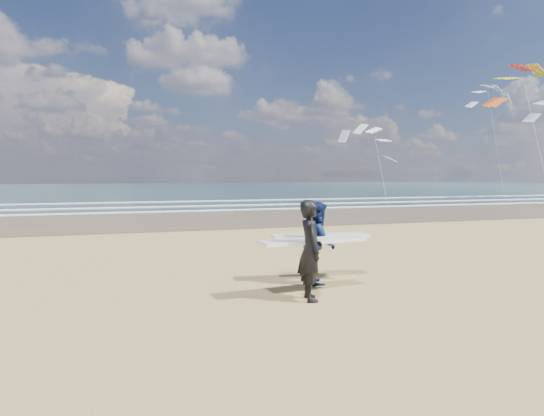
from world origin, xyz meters
name	(u,v)px	position (x,y,z in m)	size (l,w,h in m)	color
wet_sand_strip	(475,210)	(20.00, 18.00, 0.01)	(220.00, 12.00, 0.01)	#4B3C28
ocean	(253,188)	(20.00, 72.00, 0.01)	(220.00, 100.00, 0.02)	#183036
foam_breakers	(393,201)	(20.00, 28.10, 0.05)	(220.00, 11.70, 0.05)	white
surfer_near	(311,249)	(0.52, 0.03, 0.98)	(2.24, 1.10, 1.93)	black
surfer_far	(319,242)	(1.23, 1.27, 0.92)	(2.25, 1.28, 1.82)	#0B163F
kite_0	(531,113)	(24.78, 18.30, 6.69)	(6.82, 4.85, 11.41)	slate
kite_1	(378,156)	(17.21, 25.86, 3.90)	(5.49, 4.70, 7.12)	slate
kite_5	(494,130)	(35.12, 32.92, 7.03)	(5.62, 4.72, 12.95)	slate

